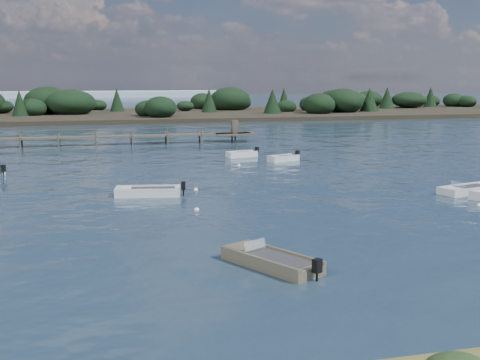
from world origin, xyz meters
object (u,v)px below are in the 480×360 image
object	(u,v)px
tender_far_white	(242,155)
jetty	(21,139)
dinghy_mid_white_a	(467,191)
tender_far_grey_b	(283,159)
dinghy_mid_grey	(148,193)
dinghy_near_olive	(271,263)

from	to	relation	value
tender_far_white	jetty	bearing A→B (deg)	147.27
tender_far_white	dinghy_mid_white_a	world-z (taller)	tender_far_white
tender_far_grey_b	dinghy_mid_grey	world-z (taller)	dinghy_mid_grey
dinghy_mid_white_a	jetty	world-z (taller)	jetty
dinghy_near_olive	dinghy_mid_white_a	size ratio (longest dim) A/B	1.03
dinghy_near_olive	dinghy_mid_grey	xyz separation A→B (m)	(-3.65, 17.17, 0.00)
tender_far_white	jetty	world-z (taller)	jetty
dinghy_near_olive	tender_far_white	xyz separation A→B (m)	(7.68, 35.43, 0.01)
dinghy_mid_grey	dinghy_mid_white_a	distance (m)	22.45
dinghy_near_olive	dinghy_mid_white_a	world-z (taller)	dinghy_near_olive
dinghy_near_olive	jetty	bearing A→B (deg)	106.91
dinghy_near_olive	tender_far_white	distance (m)	36.26
dinghy_near_olive	dinghy_mid_grey	world-z (taller)	dinghy_near_olive
tender_far_grey_b	tender_far_white	world-z (taller)	tender_far_white
dinghy_near_olive	jetty	world-z (taller)	jetty
tender_far_white	dinghy_mid_white_a	size ratio (longest dim) A/B	0.75
tender_far_grey_b	dinghy_mid_grey	bearing A→B (deg)	-135.53
dinghy_near_olive	dinghy_mid_grey	distance (m)	17.56
dinghy_near_olive	tender_far_grey_b	distance (m)	33.21
dinghy_mid_grey	jetty	xyz separation A→B (m)	(-11.60, 33.00, 0.82)
jetty	tender_far_grey_b	bearing A→B (deg)	-35.75
dinghy_mid_white_a	jetty	xyz separation A→B (m)	(-33.58, 37.53, 0.84)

